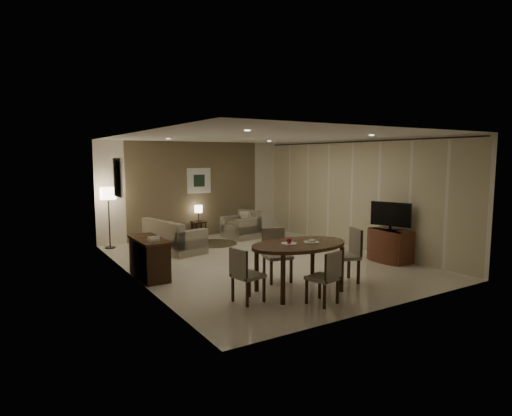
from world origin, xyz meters
TOP-DOWN VIEW (x-y plane):
  - room_shell at (0.00, 0.40)m, footprint 5.50×7.00m
  - taupe_accent at (0.00, 3.48)m, footprint 3.96×0.03m
  - curtain_wall at (2.68, 0.00)m, footprint 0.08×6.70m
  - curtain_rod at (2.68, 0.00)m, footprint 0.03×6.80m
  - art_back_frame at (0.10, 3.46)m, footprint 0.72×0.03m
  - art_back_canvas at (0.10, 3.44)m, footprint 0.34×0.01m
  - art_left_frame at (-2.72, 1.20)m, footprint 0.03×0.60m
  - art_left_canvas at (-2.71, 1.20)m, footprint 0.01×0.46m
  - downlight_nl at (-1.40, -1.80)m, footprint 0.10×0.10m
  - downlight_nr at (1.40, -1.80)m, footprint 0.10×0.10m
  - downlight_fl at (-1.40, 1.80)m, footprint 0.10×0.10m
  - downlight_fr at (1.40, 1.80)m, footprint 0.10×0.10m
  - console_desk at (-2.49, 0.00)m, footprint 0.48×1.20m
  - telephone at (-2.49, -0.30)m, footprint 0.20×0.14m
  - tv_cabinet at (2.40, -1.50)m, footprint 0.48×0.90m
  - flat_tv at (2.38, -1.50)m, footprint 0.36×0.85m
  - dining_table at (-0.60, -2.15)m, footprint 1.76×1.10m
  - chair_near at (-0.67, -2.84)m, footprint 0.49×0.49m
  - chair_far at (-0.56, -1.46)m, footprint 0.56×0.56m
  - chair_left at (-1.60, -2.15)m, footprint 0.49×0.49m
  - chair_right at (0.44, -2.14)m, footprint 0.60×0.60m
  - plate_a at (-0.78, -2.10)m, footprint 0.26×0.26m
  - plate_b at (-0.38, -2.20)m, footprint 0.26×0.26m
  - fruit_apple at (-0.78, -2.10)m, footprint 0.09×0.09m
  - napkin at (-0.38, -2.20)m, footprint 0.12×0.08m
  - round_rug at (-0.02, 2.24)m, footprint 1.18×1.18m
  - sofa at (-1.25, 1.94)m, footprint 1.77×1.14m
  - armchair at (0.95, 2.56)m, footprint 0.94×0.98m
  - side_table at (-0.02, 3.25)m, footprint 0.37×0.37m
  - table_lamp at (-0.02, 3.25)m, footprint 0.22×0.22m
  - floor_lamp at (-2.50, 3.11)m, footprint 0.39×0.39m

SIDE VIEW (x-z plane):
  - round_rug at x=-0.02m, z-range 0.00..0.01m
  - side_table at x=-0.02m, z-range 0.00..0.47m
  - tv_cabinet at x=2.40m, z-range 0.00..0.70m
  - console_desk at x=-2.49m, z-range 0.00..0.75m
  - armchair at x=0.95m, z-range 0.00..0.76m
  - sofa at x=-1.25m, z-range 0.00..0.77m
  - dining_table at x=-0.60m, z-range 0.00..0.83m
  - chair_near at x=-0.67m, z-range 0.00..0.85m
  - chair_left at x=-1.60m, z-range 0.00..0.87m
  - chair_far at x=-0.56m, z-range 0.00..0.96m
  - chair_right at x=0.44m, z-range 0.00..0.98m
  - table_lamp at x=-0.02m, z-range 0.47..0.97m
  - floor_lamp at x=-2.50m, z-range 0.00..1.52m
  - telephone at x=-2.49m, z-range 0.76..0.85m
  - plate_a at x=-0.78m, z-range 0.83..0.84m
  - plate_b at x=-0.38m, z-range 0.83..0.84m
  - napkin at x=-0.38m, z-range 0.84..0.87m
  - fruit_apple at x=-0.78m, z-range 0.84..0.93m
  - flat_tv at x=2.38m, z-range 0.72..1.32m
  - curtain_wall at x=2.68m, z-range 0.03..2.61m
  - taupe_accent at x=0.00m, z-range 0.00..2.70m
  - room_shell at x=0.00m, z-range 0.00..2.70m
  - art_back_frame at x=0.10m, z-range 1.24..1.96m
  - art_back_canvas at x=0.10m, z-range 1.43..1.77m
  - art_left_frame at x=-2.72m, z-range 1.45..2.25m
  - art_left_canvas at x=-2.71m, z-range 1.53..2.17m
  - curtain_rod at x=2.68m, z-range 2.62..2.66m
  - downlight_nl at x=-1.40m, z-range 2.68..2.69m
  - downlight_nr at x=1.40m, z-range 2.68..2.69m
  - downlight_fl at x=-1.40m, z-range 2.68..2.69m
  - downlight_fr at x=1.40m, z-range 2.68..2.69m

